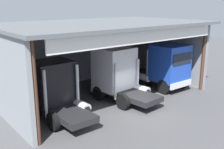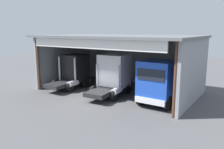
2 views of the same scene
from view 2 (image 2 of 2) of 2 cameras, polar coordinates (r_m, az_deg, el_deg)
name	(u,v)px [view 2 (image 2 of 2)]	position (r m, az deg, el deg)	size (l,w,h in m)	color
ground_plane	(93,101)	(19.51, -4.84, -6.72)	(80.00, 80.00, 0.00)	#4C4C4F
workshop_shed	(124,52)	(22.90, 2.93, 5.58)	(14.94, 9.31, 5.47)	gray
truck_black_center_left_bay	(73,71)	(24.00, -9.70, 0.88)	(2.56, 4.78, 3.44)	black
truck_white_left_bay	(113,74)	(21.03, 0.29, 0.07)	(2.86, 5.18, 3.75)	white
truck_blue_yard_outside	(158,82)	(18.41, 11.40, -1.87)	(2.70, 5.09, 3.62)	#1E47B7
oil_drum	(161,83)	(24.54, 12.16, -2.09)	(0.58, 0.58, 0.95)	#B21E19
tool_cart	(110,78)	(26.20, -0.40, -0.96)	(0.90, 0.60, 1.00)	red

